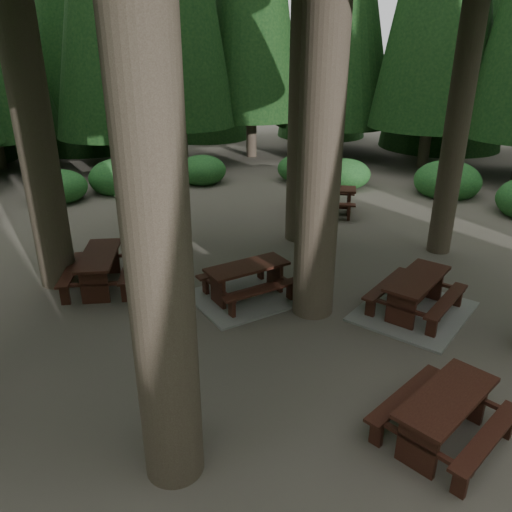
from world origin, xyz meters
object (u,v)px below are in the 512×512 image
object	(u,v)px
picnic_table_d	(325,196)
picnic_table_e	(445,411)
picnic_table_c	(247,287)
picnic_table_b	(100,265)
picnic_table_a	(415,300)

from	to	relation	value
picnic_table_d	picnic_table_e	bearing A→B (deg)	-79.31
picnic_table_e	picnic_table_c	bearing A→B (deg)	78.80
picnic_table_b	picnic_table_d	bearing A→B (deg)	-52.40
picnic_table_c	picnic_table_e	size ratio (longest dim) A/B	1.18
picnic_table_c	picnic_table_e	distance (m)	5.17
picnic_table_d	picnic_table_e	distance (m)	10.42
picnic_table_b	picnic_table_d	size ratio (longest dim) A/B	0.91
picnic_table_a	picnic_table_d	xyz separation A→B (m)	(1.40, 6.69, 0.28)
picnic_table_c	picnic_table_e	world-z (taller)	picnic_table_c
picnic_table_a	picnic_table_d	distance (m)	6.84
picnic_table_a	picnic_table_b	xyz separation A→B (m)	(-6.02, 3.50, 0.27)
picnic_table_b	picnic_table_e	size ratio (longest dim) A/B	1.00
picnic_table_b	picnic_table_c	distance (m)	3.42
picnic_table_c	picnic_table_d	bearing A→B (deg)	36.23
picnic_table_a	picnic_table_e	size ratio (longest dim) A/B	1.39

